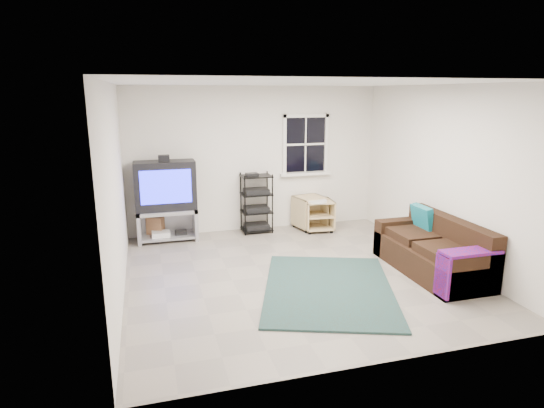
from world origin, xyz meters
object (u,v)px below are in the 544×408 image
object	(u,v)px
av_rack	(256,207)
side_table_right	(317,213)
sofa	(434,252)
side_table_left	(308,211)
tv_unit	(166,194)

from	to	relation	value
av_rack	side_table_right	distance (m)	1.13
side_table_right	sofa	xyz separation A→B (m)	(0.84, -2.34, -0.04)
side_table_left	sofa	xyz separation A→B (m)	(0.94, -2.53, -0.03)
tv_unit	av_rack	bearing A→B (deg)	2.02
tv_unit	av_rack	distance (m)	1.63
av_rack	tv_unit	bearing A→B (deg)	-177.98
sofa	side_table_right	bearing A→B (deg)	109.74
side_table_left	sofa	distance (m)	2.70
side_table_right	sofa	world-z (taller)	sofa
av_rack	sofa	size ratio (longest dim) A/B	0.59
tv_unit	side_table_right	size ratio (longest dim) A/B	2.46
av_rack	sofa	xyz separation A→B (m)	(1.94, -2.55, -0.17)
av_rack	side_table_left	bearing A→B (deg)	-1.39
tv_unit	side_table_right	bearing A→B (deg)	-3.27
side_table_left	av_rack	bearing A→B (deg)	178.61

